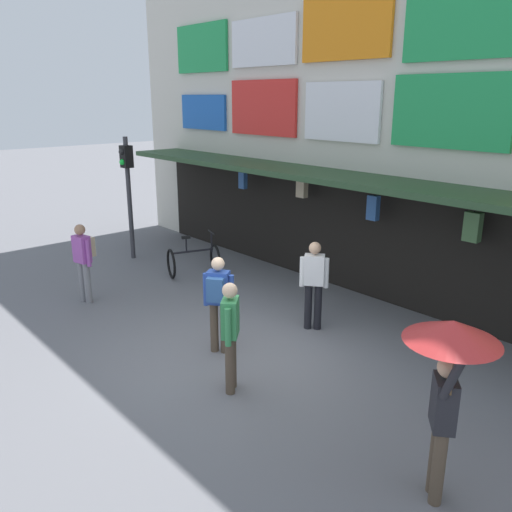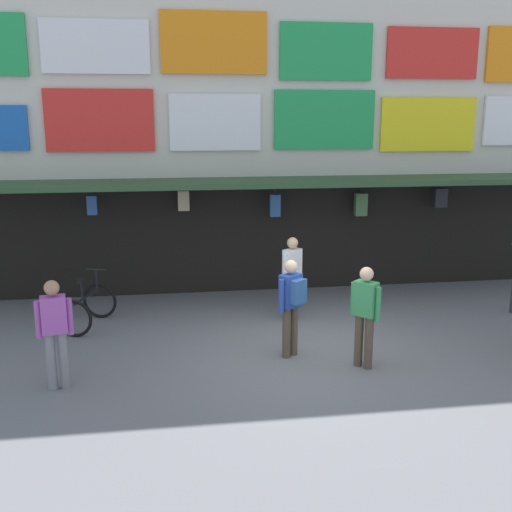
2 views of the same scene
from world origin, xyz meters
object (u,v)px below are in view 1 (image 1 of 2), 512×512
traffic_light_near (128,179)px  pedestrian_in_red (230,331)px  pedestrian_in_purple (218,298)px  pedestrian_in_yellow (84,257)px  bicycle_parked (194,260)px  pedestrian_with_umbrella (449,361)px  pedestrian_in_blue (314,281)px

traffic_light_near → pedestrian_in_red: bearing=-17.6°
pedestrian_in_purple → pedestrian_in_yellow: bearing=-169.6°
pedestrian_in_yellow → traffic_light_near: bearing=133.8°
pedestrian_in_yellow → pedestrian_in_purple: 3.76m
traffic_light_near → bicycle_parked: (2.29, 0.40, -1.75)m
pedestrian_in_purple → bicycle_parked: bearing=150.9°
traffic_light_near → pedestrian_with_umbrella: 10.31m
bicycle_parked → pedestrian_in_blue: 4.04m
traffic_light_near → pedestrian_with_umbrella: traffic_light_near is taller
pedestrian_in_yellow → pedestrian_in_purple: size_ratio=1.00×
traffic_light_near → pedestrian_in_red: size_ratio=1.90×
pedestrian_in_blue → pedestrian_in_purple: size_ratio=1.00×
traffic_light_near → pedestrian_with_umbrella: size_ratio=1.54×
traffic_light_near → bicycle_parked: size_ratio=2.41×
pedestrian_in_red → pedestrian_in_purple: same height
pedestrian_in_red → pedestrian_in_purple: (-1.07, 0.61, 0.04)m
bicycle_parked → pedestrian_in_purple: size_ratio=0.79×
pedestrian_in_yellow → pedestrian_in_purple: same height
pedestrian_in_red → pedestrian_in_blue: bearing=105.1°
pedestrian_in_blue → pedestrian_in_yellow: same height
traffic_light_near → pedestrian_in_red: traffic_light_near is taller
pedestrian_in_red → pedestrian_in_yellow: size_ratio=1.00×
bicycle_parked → pedestrian_with_umbrella: pedestrian_with_umbrella is taller
pedestrian_in_red → pedestrian_in_yellow: 4.77m
traffic_light_near → pedestrian_in_blue: (6.29, 0.29, -1.19)m
traffic_light_near → pedestrian_in_purple: (5.89, -1.60, -1.16)m
bicycle_parked → pedestrian_with_umbrella: bearing=-16.6°
pedestrian_in_yellow → bicycle_parked: bearing=87.9°
pedestrian_in_blue → pedestrian_in_purple: same height
pedestrian_with_umbrella → pedestrian_in_blue: bearing=149.9°
pedestrian_in_purple → pedestrian_in_red: bearing=-29.4°
pedestrian_with_umbrella → pedestrian_in_yellow: size_ratio=1.24×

